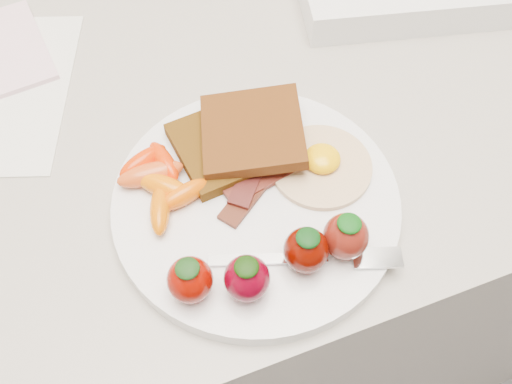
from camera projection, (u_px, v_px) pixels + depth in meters
name	position (u px, v px, depth m)	size (l,w,h in m)	color
counter	(238.00, 265.00, 1.01)	(2.00, 0.60, 0.90)	gray
plate	(256.00, 203.00, 0.54)	(0.27, 0.27, 0.02)	white
toast_lower	(226.00, 145.00, 0.56)	(0.09, 0.09, 0.01)	black
toast_upper	(252.00, 131.00, 0.55)	(0.10, 0.10, 0.01)	#482510
fried_egg	(321.00, 164.00, 0.55)	(0.11, 0.11, 0.02)	beige
bacon_strips	(256.00, 180.00, 0.54)	(0.10, 0.09, 0.01)	#3D1107
baby_carrots	(160.00, 181.00, 0.53)	(0.08, 0.11, 0.02)	#CD4A16
strawberries	(275.00, 260.00, 0.47)	(0.17, 0.05, 0.05)	#710700
fork	(318.00, 259.00, 0.49)	(0.16, 0.07, 0.00)	silver
notepad	(0.00, 51.00, 0.66)	(0.10, 0.14, 0.01)	beige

